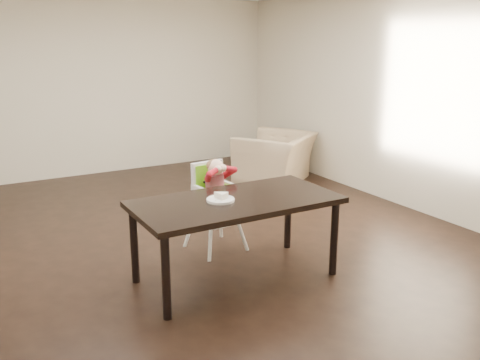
% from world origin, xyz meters
% --- Properties ---
extents(ground, '(7.00, 7.00, 0.00)m').
position_xyz_m(ground, '(0.00, 0.00, 0.00)').
color(ground, black).
rests_on(ground, ground).
extents(room_walls, '(6.02, 7.02, 2.71)m').
position_xyz_m(room_walls, '(0.00, 0.00, 1.86)').
color(room_walls, beige).
rests_on(room_walls, ground).
extents(dining_table, '(1.80, 0.90, 0.75)m').
position_xyz_m(dining_table, '(0.08, -0.93, 0.67)').
color(dining_table, black).
rests_on(dining_table, ground).
extents(high_chair, '(0.44, 0.44, 0.95)m').
position_xyz_m(high_chair, '(0.23, -0.20, 0.67)').
color(high_chair, white).
rests_on(high_chair, ground).
extents(plate, '(0.28, 0.28, 0.07)m').
position_xyz_m(plate, '(-0.06, -0.90, 0.77)').
color(plate, white).
rests_on(plate, dining_table).
extents(armchair, '(1.32, 1.22, 0.97)m').
position_xyz_m(armchair, '(2.20, 1.66, 0.49)').
color(armchair, tan).
rests_on(armchair, ground).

